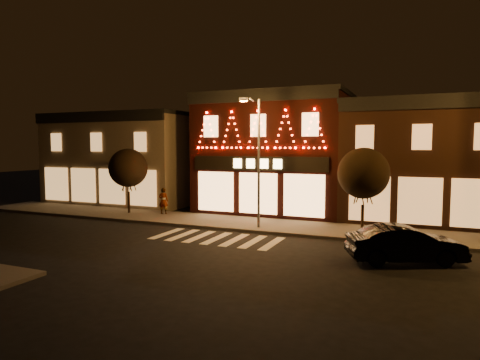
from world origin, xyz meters
The scene contains 10 objects.
ground centered at (0.00, 0.00, 0.00)m, with size 120.00×120.00×0.00m, color black.
sidewalk_far centered at (2.00, 8.00, 0.07)m, with size 44.00×4.00×0.15m, color #47423D.
building_left centered at (-13.00, 13.99, 3.66)m, with size 12.20×8.28×7.30m.
building_pulp centered at (0.00, 13.98, 4.16)m, with size 10.20×8.34×8.30m.
building_right_a centered at (9.50, 13.99, 3.76)m, with size 9.20×8.28×7.50m.
streetlamp_mid centered at (1.13, 6.74, 4.34)m, with size 0.66×1.63×7.14m.
tree_left centered at (-8.82, 8.30, 3.22)m, with size 2.62×2.62×4.39m.
tree_right centered at (6.75, 7.71, 3.29)m, with size 2.68×2.68×4.48m.
dark_sedan centered at (9.02, 2.96, 0.75)m, with size 1.60×4.58×1.51m, color black.
pedestrian centered at (-6.36, 8.80, 1.03)m, with size 0.64×0.42×1.76m, color gray.
Camera 1 is at (9.49, -15.19, 4.73)m, focal length 31.75 mm.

